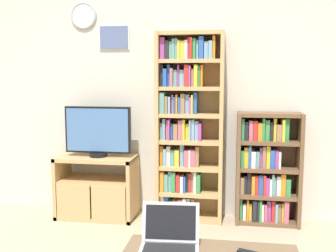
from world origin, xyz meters
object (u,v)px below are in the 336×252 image
tv_stand (97,187)px  bookshelf_short (266,170)px  television (98,132)px  laptop (170,239)px  bookshelf_tall (186,127)px

tv_stand → bookshelf_short: size_ratio=0.73×
tv_stand → bookshelf_short: bookshelf_short is taller
television → laptop: size_ratio=1.94×
laptop → bookshelf_short: bearing=64.7°
bookshelf_short → laptop: (-0.67, -1.76, 0.00)m
bookshelf_tall → bookshelf_short: size_ratio=1.70×
bookshelf_short → laptop: bearing=-110.9°
tv_stand → bookshelf_tall: bearing=6.2°
tv_stand → television: 0.57m
tv_stand → television: bearing=7.3°
bookshelf_tall → tv_stand: bearing=-173.8°
television → bookshelf_short: 1.69m
tv_stand → television: (0.02, 0.00, 0.57)m
tv_stand → laptop: laptop is taller
tv_stand → bookshelf_tall: size_ratio=0.43×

